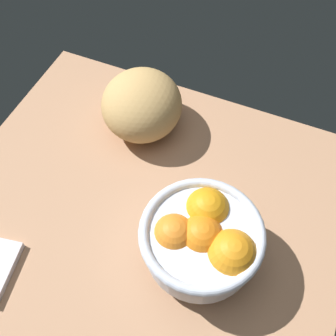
# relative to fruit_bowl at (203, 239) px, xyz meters

# --- Properties ---
(ground_plane) EXTENTS (0.70, 0.64, 0.03)m
(ground_plane) POSITION_rel_fruit_bowl_xyz_m (0.12, -0.03, -0.08)
(ground_plane) COLOR tan
(fruit_bowl) EXTENTS (0.19, 0.19, 0.11)m
(fruit_bowl) POSITION_rel_fruit_bowl_xyz_m (0.00, 0.00, 0.00)
(fruit_bowl) COLOR silver
(fruit_bowl) RESTS_ON ground
(bread_loaf) EXTENTS (0.20, 0.21, 0.12)m
(bread_loaf) POSITION_rel_fruit_bowl_xyz_m (0.21, -0.22, -0.01)
(bread_loaf) COLOR tan
(bread_loaf) RESTS_ON ground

